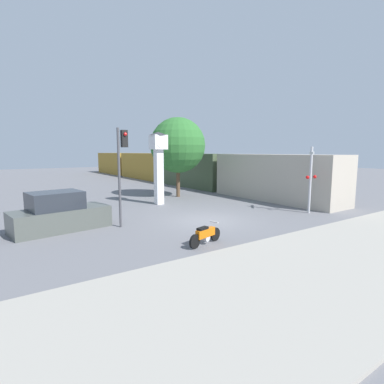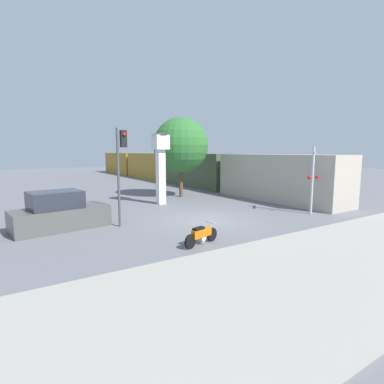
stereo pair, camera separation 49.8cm
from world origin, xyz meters
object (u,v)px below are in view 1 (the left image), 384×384
object	(u,v)px
motorcycle	(205,235)
clock_tower	(158,157)
traffic_light	(122,160)
railroad_crossing_signal	(311,177)
parked_car	(59,214)
street_tree	(178,145)
freight_train	(166,168)

from	to	relation	value
motorcycle	clock_tower	world-z (taller)	clock_tower
traffic_light	railroad_crossing_signal	size ratio (longest dim) A/B	1.21
motorcycle	traffic_light	distance (m)	5.54
parked_car	traffic_light	bearing A→B (deg)	-29.68
railroad_crossing_signal	street_tree	bearing A→B (deg)	106.56
traffic_light	railroad_crossing_signal	world-z (taller)	traffic_light
freight_train	parked_car	size ratio (longest dim) A/B	9.91
motorcycle	railroad_crossing_signal	size ratio (longest dim) A/B	0.47
motorcycle	traffic_light	bearing A→B (deg)	93.47
traffic_light	parked_car	xyz separation A→B (m)	(-2.66, 1.04, -2.46)
clock_tower	railroad_crossing_signal	world-z (taller)	clock_tower
street_tree	motorcycle	bearing A→B (deg)	-117.01
freight_train	street_tree	xyz separation A→B (m)	(-5.22, -11.18, 2.39)
traffic_light	parked_car	size ratio (longest dim) A/B	1.06
motorcycle	clock_tower	xyz separation A→B (m)	(2.85, 9.09, 2.85)
clock_tower	traffic_light	world-z (taller)	clock_tower
motorcycle	parked_car	size ratio (longest dim) A/B	0.41
freight_train	street_tree	size ratio (longest dim) A/B	6.97
railroad_crossing_signal	parked_car	distance (m)	13.64
clock_tower	street_tree	distance (m)	3.76
clock_tower	street_tree	bearing A→B (deg)	37.20
motorcycle	freight_train	world-z (taller)	freight_train
railroad_crossing_signal	street_tree	distance (m)	10.52
motorcycle	parked_car	world-z (taller)	parked_car
traffic_light	parked_car	bearing A→B (deg)	158.65
freight_train	railroad_crossing_signal	xyz separation A→B (m)	(-2.28, -21.08, 0.42)
freight_train	clock_tower	bearing A→B (deg)	-121.29
railroad_crossing_signal	parked_car	bearing A→B (deg)	162.23
motorcycle	traffic_light	xyz separation A→B (m)	(-1.55, 4.51, 2.81)
clock_tower	traffic_light	xyz separation A→B (m)	(-4.40, -4.58, -0.03)
freight_train	railroad_crossing_signal	world-z (taller)	railroad_crossing_signal
motorcycle	railroad_crossing_signal	distance (m)	8.99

